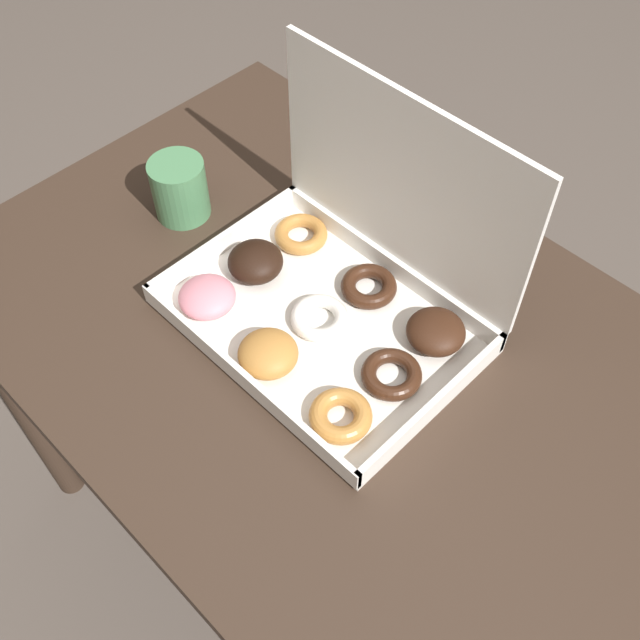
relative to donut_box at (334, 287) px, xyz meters
name	(u,v)px	position (x,y,z in m)	size (l,w,h in m)	color
ground_plane	(323,534)	(0.01, -0.03, -0.78)	(8.00, 8.00, 0.00)	#564C44
dining_table	(324,376)	(0.01, -0.03, -0.17)	(1.06, 0.71, 0.73)	#38281E
donut_box	(334,287)	(0.00, 0.00, 0.00)	(0.40, 0.29, 0.30)	silver
coffee_mug	(179,188)	(-0.30, -0.02, 0.00)	(0.08, 0.08, 0.09)	#4C8456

